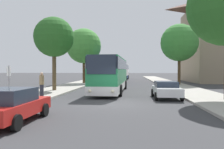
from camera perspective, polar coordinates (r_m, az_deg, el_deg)
The scene contains 12 objects.
ground_plane at distance 14.20m, azimuth 0.91°, elevation -7.79°, with size 300.00×300.00×0.00m, color #38383A.
sidewalk_left at distance 16.25m, azimuth -24.72°, elevation -6.49°, with size 4.00×120.00×0.15m, color #A39E93.
bus_front at distance 21.91m, azimuth -0.23°, elevation 0.11°, with size 3.01×12.01×3.38m.
bus_middle at distance 35.92m, azimuth 1.19°, elevation 0.58°, with size 2.95×11.00×3.46m.
bus_rear at distance 49.59m, azimuth 2.64°, elevation 0.78°, with size 3.01×11.31×3.52m.
parked_car_left_curb at distance 10.19m, azimuth -25.16°, elevation -7.19°, with size 2.16×4.13×1.44m.
parked_car_right_near at distance 17.46m, azimuth 13.96°, elevation -3.79°, with size 2.03×3.99×1.33m.
bus_stop_sign at distance 15.18m, azimuth -25.35°, elevation -1.22°, with size 0.08×0.45×2.34m.
pedestrian_waiting_far at distance 18.24m, azimuth -17.89°, elevation -2.33°, with size 0.36×0.36×1.89m.
tree_left_near at distance 23.38m, azimuth -14.90°, elevation 9.36°, with size 4.07×4.07×7.47m.
tree_left_far at distance 35.06m, azimuth -7.38°, elevation 7.37°, with size 5.49×5.49×8.61m.
tree_right_near at distance 32.74m, azimuth 17.16°, elevation 7.93°, with size 5.28×5.28×8.60m.
Camera 1 is at (0.97, -13.99, 2.21)m, focal length 35.00 mm.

